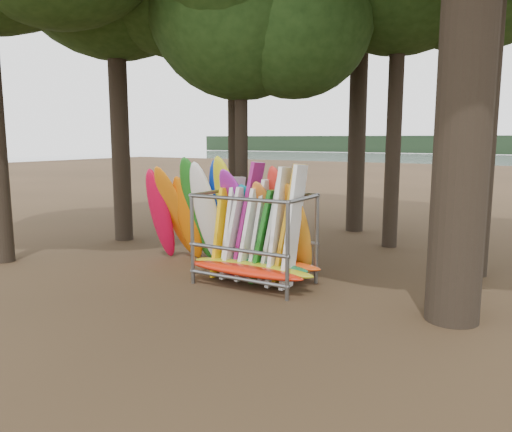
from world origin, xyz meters
The scene contains 5 objects.
ground centered at (0.00, 0.00, 0.00)m, with size 120.00×120.00×0.00m, color #47331E.
lake centered at (0.00, 60.00, 0.00)m, with size 160.00×160.00×0.00m, color gray.
oak_5 centered at (-1.59, 3.22, 7.21)m, with size 6.25×6.25×9.94m.
kayak_row centered at (-0.71, 1.08, 1.35)m, with size 4.97×2.11×3.11m.
storage_rack centered at (0.62, 0.32, 1.01)m, with size 3.22×1.50×2.88m.
Camera 1 is at (6.49, -9.52, 3.40)m, focal length 35.00 mm.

